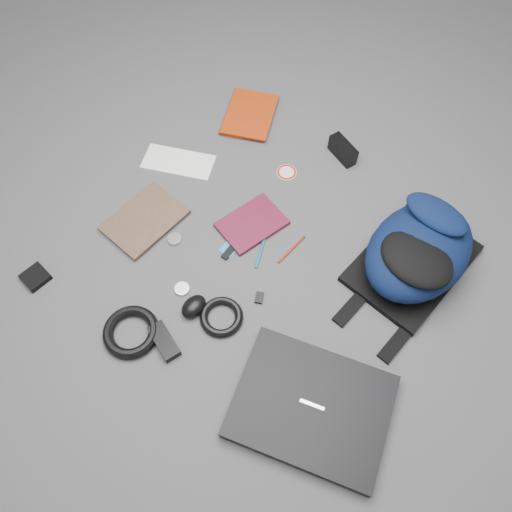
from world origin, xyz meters
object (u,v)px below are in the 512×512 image
Objects in this scene: compact_camera at (343,150)px; pouch at (35,277)px; dvd_case at (252,224)px; backpack at (419,251)px; mouse at (194,306)px; textbook_red at (227,111)px; laptop at (311,406)px; comic_book at (126,205)px; power_brick at (164,341)px.

pouch is at bearing -95.98° from compact_camera.
pouch reaches higher than dvd_case.
mouse is (-0.45, -0.50, -0.07)m from backpack.
backpack is 5.90× the size of pouch.
compact_camera reaches higher than textbook_red.
backpack is 0.52m from dvd_case.
textbook_red is at bearing 124.23° from laptop.
pouch is at bearing -151.49° from mouse.
pouch is (-0.04, -0.36, -0.00)m from comic_book.
compact_camera is at bearing 57.84° from comic_book.
backpack is 3.75× the size of power_brick.
textbook_red is 0.51m from dvd_case.
backpack is 0.79m from power_brick.
comic_book is 0.36m from pouch.
compact_camera is at bearing 95.32° from dvd_case.
comic_book is 0.44m from mouse.
textbook_red is at bearing 153.65° from dvd_case.
dvd_case is at bearing -153.97° from backpack.
comic_book is at bearing 166.18° from power_brick.
laptop reaches higher than dvd_case.
backpack reaches higher than mouse.
comic_book is 0.42m from dvd_case.
power_brick is (-0.44, -0.09, -0.01)m from laptop.
laptop reaches higher than pouch.
pouch is (-0.91, -0.70, -0.08)m from backpack.
compact_camera is 1.09m from pouch.
power_brick reaches higher than dvd_case.
textbook_red is at bearing -149.23° from compact_camera.
mouse is (0.41, -0.16, 0.01)m from comic_book.
dvd_case is at bearing 114.93° from power_brick.
dvd_case is (-0.49, -0.17, -0.08)m from backpack.
comic_book is at bearing -105.89° from compact_camera.
compact_camera is (-0.40, 0.25, -0.06)m from backpack.
compact_camera is (0.47, 0.60, 0.02)m from comic_book.
pouch is at bearing -110.74° from dvd_case.
backpack reaches higher than compact_camera.
comic_book is (-0.85, 0.20, -0.01)m from laptop.
backpack reaches higher than pouch.
pouch is (-0.89, -0.15, -0.01)m from laptop.
backpack is at bearing -10.09° from compact_camera.
pouch is (-0.06, -0.89, -0.00)m from textbook_red.
dvd_case is 1.78× the size of compact_camera.
laptop is 0.88m from compact_camera.
compact_camera reaches higher than pouch.
mouse is 0.13m from power_brick.
backpack is 1.07× the size of laptop.
mouse is 0.72× the size of power_brick.
power_brick is at bearing -68.83° from dvd_case.
mouse reaches higher than pouch.
comic_book is at bearing -137.11° from dvd_case.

